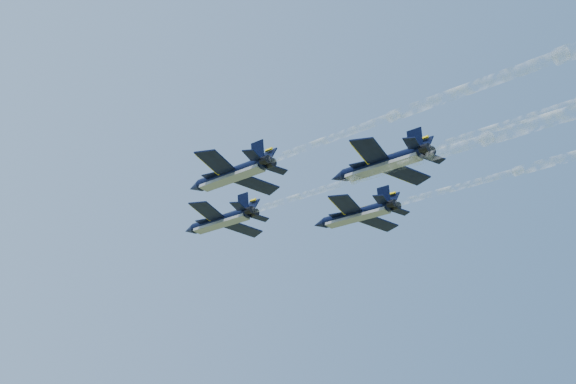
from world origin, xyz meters
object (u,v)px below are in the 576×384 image
jet_left (230,175)px  jet_right (356,215)px  jet_slot (381,164)px  jet_lead (220,221)px

jet_left → jet_right: 21.94m
jet_right → jet_slot: size_ratio=1.00×
jet_lead → jet_right: 18.74m
jet_lead → jet_right: size_ratio=1.00×
jet_slot → jet_left: bearing=125.6°
jet_left → jet_slot: size_ratio=1.00×
jet_left → jet_slot: 17.96m
jet_lead → jet_slot: (5.55, -28.67, 0.00)m
jet_lead → jet_left: (-7.42, -16.25, 0.00)m
jet_right → jet_slot: (-8.60, -16.39, 0.00)m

